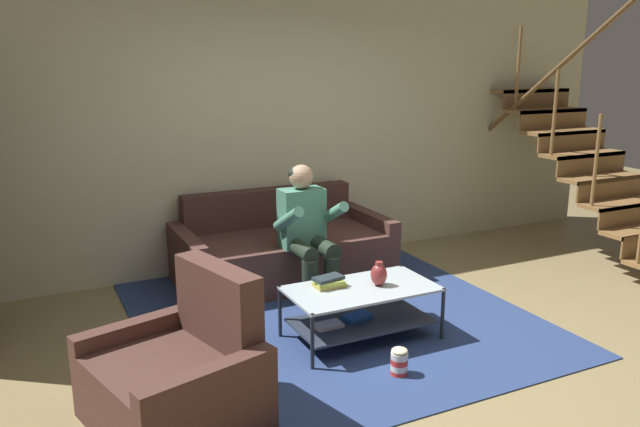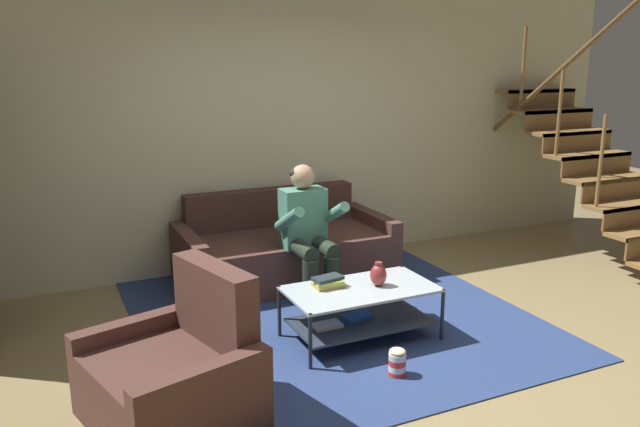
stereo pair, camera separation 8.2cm
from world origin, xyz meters
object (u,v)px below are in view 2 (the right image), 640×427
couch (284,250)px  popcorn_tub (397,362)px  vase (378,275)px  armchair (176,375)px  coffee_table (359,305)px  book_stack (328,282)px  person_seated_center (308,227)px

couch → popcorn_tub: size_ratio=9.96×
vase → couch: bearing=95.8°
couch → armchair: size_ratio=1.79×
coffee_table → armchair: (-1.47, -0.49, 0.01)m
coffee_table → armchair: size_ratio=1.00×
coffee_table → book_stack: bearing=149.1°
coffee_table → popcorn_tub: 0.63m
coffee_table → book_stack: size_ratio=4.61×
vase → popcorn_tub: 0.74m
vase → armchair: bearing=-163.5°
person_seated_center → coffee_table: bearing=-89.7°
person_seated_center → book_stack: person_seated_center is taller
book_stack → couch: bearing=81.9°
person_seated_center → coffee_table: size_ratio=1.06×
person_seated_center → book_stack: 0.85m
armchair → popcorn_tub: bearing=-4.6°
book_stack → armchair: (-1.27, -0.61, -0.17)m
coffee_table → vase: 0.27m
person_seated_center → book_stack: size_ratio=4.90×
book_stack → armchair: armchair is taller
armchair → popcorn_tub: (1.43, -0.11, -0.18)m
couch → coffee_table: 1.49m
person_seated_center → armchair: size_ratio=1.06×
person_seated_center → vase: size_ratio=6.38×
couch → popcorn_tub: (-0.04, -2.09, -0.18)m
couch → vase: couch is taller
couch → person_seated_center: 0.68m
person_seated_center → popcorn_tub: bearing=-91.4°
armchair → couch: bearing=53.5°
book_stack → popcorn_tub: (0.16, -0.72, -0.35)m
popcorn_tub → armchair: bearing=175.4°
couch → vase: 1.52m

